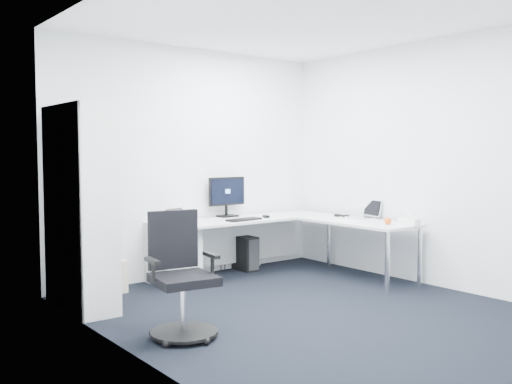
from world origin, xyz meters
TOP-DOWN VIEW (x-y plane):
  - ground at (0.00, 0.00)m, footprint 4.20×4.20m
  - ceiling at (0.00, 0.00)m, footprint 4.20×4.20m
  - wall_back at (0.00, 2.10)m, footprint 3.60×0.02m
  - wall_left at (-1.80, 0.00)m, footprint 0.02×4.20m
  - wall_right at (1.80, 0.00)m, footprint 0.02×4.20m
  - l_desk at (0.55, 1.40)m, footprint 2.33×1.30m
  - drawer_pedestal at (-0.43, 1.83)m, footprint 0.45×0.55m
  - bookshelf at (-1.62, 1.45)m, footprint 0.37×0.95m
  - task_chair at (-1.31, 0.11)m, footprint 0.64×0.64m
  - black_pc_tower at (0.66, 1.97)m, footprint 0.21×0.44m
  - beige_pc_tower at (-1.10, 1.92)m, footprint 0.18×0.37m
  - power_strip at (0.81, 2.05)m, footprint 0.37×0.09m
  - monitor at (0.44, 1.99)m, footprint 0.53×0.19m
  - black_keyboard at (0.37, 1.56)m, footprint 0.46×0.20m
  - mouse at (0.75, 1.62)m, footprint 0.08×0.11m
  - desk_phone at (-0.40, 1.91)m, footprint 0.27×0.27m
  - laptop at (1.60, 0.87)m, footprint 0.38×0.38m
  - white_keyboard at (1.23, 0.76)m, footprint 0.11×0.38m
  - headphones at (1.54, 1.11)m, footprint 0.15×0.21m
  - orange_fruit at (1.38, 0.27)m, footprint 0.08×0.08m
  - tissue_box at (1.52, 0.09)m, footprint 0.13×0.23m

SIDE VIEW (x-z plane):
  - ground at x=0.00m, z-range 0.00..0.00m
  - power_strip at x=0.81m, z-range 0.00..0.04m
  - beige_pc_tower at x=-1.10m, z-range 0.00..0.34m
  - black_pc_tower at x=0.66m, z-range 0.00..0.42m
  - l_desk at x=0.55m, z-range 0.00..0.68m
  - drawer_pedestal at x=-0.43m, z-range 0.00..0.68m
  - task_chair at x=-1.31m, z-range 0.00..1.00m
  - white_keyboard at x=1.23m, z-range 0.68..0.69m
  - black_keyboard at x=0.37m, z-range 0.68..0.70m
  - mouse at x=0.75m, z-range 0.68..0.71m
  - headphones at x=1.54m, z-range 0.68..0.73m
  - tissue_box at x=1.52m, z-range 0.68..0.76m
  - orange_fruit at x=1.38m, z-range 0.68..0.76m
  - desk_phone at x=-0.40m, z-range 0.68..0.84m
  - laptop at x=1.60m, z-range 0.68..0.91m
  - monitor at x=0.44m, z-range 0.68..1.19m
  - bookshelf at x=-1.62m, z-range 0.00..1.91m
  - wall_back at x=0.00m, z-range 0.00..2.70m
  - wall_left at x=-1.80m, z-range 0.00..2.70m
  - wall_right at x=1.80m, z-range 0.00..2.70m
  - ceiling at x=0.00m, z-range 2.70..2.70m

